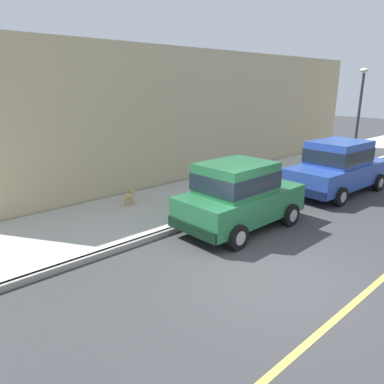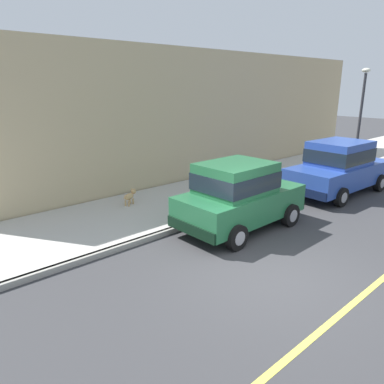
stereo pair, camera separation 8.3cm
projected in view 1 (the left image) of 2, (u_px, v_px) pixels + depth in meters
name	position (u px, v px, depth m)	size (l,w,h in m)	color
ground_plane	(273.00, 276.00, 7.59)	(80.00, 80.00, 0.00)	#38383A
curb	(175.00, 229.00, 9.84)	(0.16, 64.00, 0.14)	gray
sidewalk	(138.00, 213.00, 11.12)	(3.60, 64.00, 0.14)	#B7B5AD
lane_centre_line	(347.00, 309.00, 6.46)	(0.12, 57.60, 0.01)	#E0D64C
car_green_hatchback	(239.00, 195.00, 9.82)	(1.99, 3.82, 1.88)	#23663D
car_blue_sedan	(338.00, 166.00, 13.18)	(2.16, 4.66, 1.92)	#28479E
dog_tan	(130.00, 196.00, 11.59)	(0.42, 0.69, 0.49)	tan
fire_hydrant	(242.00, 189.00, 12.16)	(0.34, 0.24, 0.72)	red
street_lamp	(360.00, 106.00, 16.61)	(0.36, 0.36, 4.42)	#2D2D33
building_facade	(218.00, 115.00, 15.56)	(0.50, 20.00, 5.20)	tan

